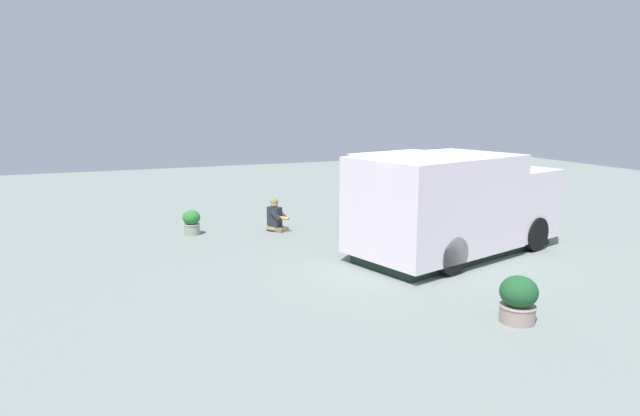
% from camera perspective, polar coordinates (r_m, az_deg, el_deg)
% --- Properties ---
extents(ground_plane, '(40.00, 40.00, 0.00)m').
position_cam_1_polar(ground_plane, '(12.82, 8.75, -5.07)').
color(ground_plane, gray).
extents(food_truck, '(3.57, 5.69, 2.34)m').
position_cam_1_polar(food_truck, '(13.11, 13.72, 0.15)').
color(food_truck, white).
rests_on(food_truck, ground_plane).
extents(person_customer, '(0.76, 0.65, 0.90)m').
position_cam_1_polar(person_customer, '(15.26, -4.64, -1.04)').
color(person_customer, olive).
rests_on(person_customer, ground_plane).
extents(planter_flowering_near, '(0.61, 0.61, 0.77)m').
position_cam_1_polar(planter_flowering_near, '(9.50, 19.84, -8.85)').
color(planter_flowering_near, gray).
rests_on(planter_flowering_near, ground_plane).
extents(planter_flowering_far, '(0.47, 0.47, 0.67)m').
position_cam_1_polar(planter_flowering_far, '(15.13, -13.15, -1.41)').
color(planter_flowering_far, gray).
rests_on(planter_flowering_far, ground_plane).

